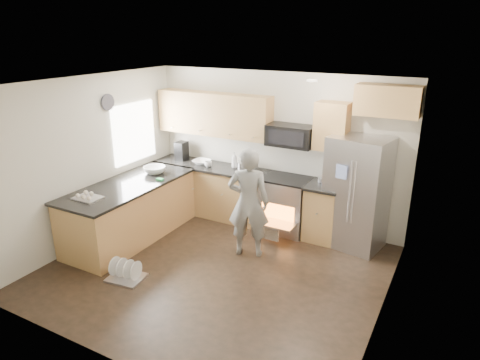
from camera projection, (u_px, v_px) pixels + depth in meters
The scene contains 8 objects.
ground at pixel (216, 270), 6.07m from camera, with size 4.50×4.50×0.00m, color black.
room_shell at pixel (211, 156), 5.55m from camera, with size 4.54×4.04×2.62m.
back_cabinet_run at pixel (238, 167), 7.47m from camera, with size 4.45×0.64×2.50m.
peninsula at pixel (131, 210), 6.91m from camera, with size 0.96×2.36×1.04m.
stove_range at pixel (286, 192), 7.10m from camera, with size 0.76×0.97×1.79m.
refrigerator at pixel (356, 193), 6.52m from camera, with size 0.96×0.80×1.75m.
person at pixel (248, 203), 6.25m from camera, with size 0.61×0.40×1.67m, color gray.
dish_rack at pixel (126, 274), 5.84m from camera, with size 0.52×0.44×0.30m.
Camera 1 is at (2.83, -4.50, 3.23)m, focal length 32.00 mm.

